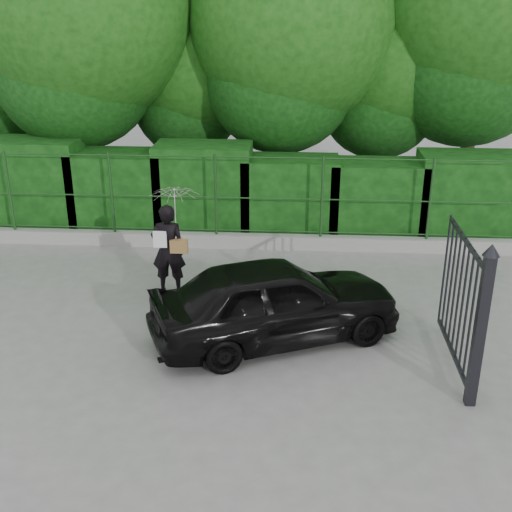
{
  "coord_description": "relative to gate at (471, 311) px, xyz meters",
  "views": [
    {
      "loc": [
        2.15,
        -8.8,
        5.21
      ],
      "look_at": [
        1.49,
        1.3,
        1.1
      ],
      "focal_mm": 45.0,
      "sensor_mm": 36.0,
      "label": 1
    }
  ],
  "objects": [
    {
      "name": "woman",
      "position": [
        -4.7,
        2.86,
        0.13
      ],
      "size": [
        0.91,
        0.9,
        2.05
      ],
      "color": "black",
      "rests_on": "ground"
    },
    {
      "name": "gate",
      "position": [
        0.0,
        0.0,
        0.0
      ],
      "size": [
        0.22,
        2.33,
        2.36
      ],
      "color": "black",
      "rests_on": "ground"
    },
    {
      "name": "hedge",
      "position": [
        -4.72,
        6.22,
        -0.21
      ],
      "size": [
        14.2,
        1.2,
        2.15
      ],
      "color": "black",
      "rests_on": "ground"
    },
    {
      "name": "trees",
      "position": [
        -3.46,
        8.46,
        3.43
      ],
      "size": [
        17.1,
        6.15,
        8.08
      ],
      "color": "black",
      "rests_on": "ground"
    },
    {
      "name": "car",
      "position": [
        -2.74,
        1.17,
        -0.5
      ],
      "size": [
        4.33,
        3.07,
        1.37
      ],
      "primitive_type": "imported",
      "rotation": [
        0.0,
        0.0,
        1.97
      ],
      "color": "black",
      "rests_on": "ground"
    },
    {
      "name": "kerb",
      "position": [
        -4.6,
        5.22,
        -1.04
      ],
      "size": [
        14.0,
        0.25,
        0.3
      ],
      "primitive_type": "cube",
      "color": "#9E9E99",
      "rests_on": "ground"
    },
    {
      "name": "ground",
      "position": [
        -4.6,
        0.72,
        -1.19
      ],
      "size": [
        80.0,
        80.0,
        0.0
      ],
      "primitive_type": "plane",
      "color": "gray"
    },
    {
      "name": "fence",
      "position": [
        -4.38,
        5.22,
        0.01
      ],
      "size": [
        14.13,
        0.06,
        1.8
      ],
      "color": "#1A4118",
      "rests_on": "kerb"
    }
  ]
}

